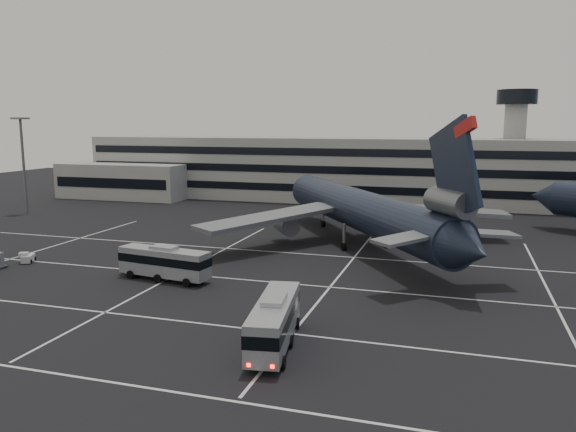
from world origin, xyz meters
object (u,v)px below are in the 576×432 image
Objects in this scene: trijet_main at (362,210)px; bus_far at (164,261)px; bus_near at (274,320)px; tug_a at (28,258)px.

bus_far is at bearing -160.78° from trijet_main.
bus_far is (-17.91, -23.37, -3.14)m from trijet_main.
trijet_main reaches higher than bus_near.
bus_near is 1.04× the size of bus_far.
tug_a is at bearing 147.90° from bus_near.
tug_a is at bearing 92.77° from bus_far.
bus_near is at bearing -123.77° from trijet_main.
bus_far is 4.58× the size of tug_a.
bus_near is (-0.29, -37.62, -3.05)m from trijet_main.
trijet_main is 20.90× the size of tug_a.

